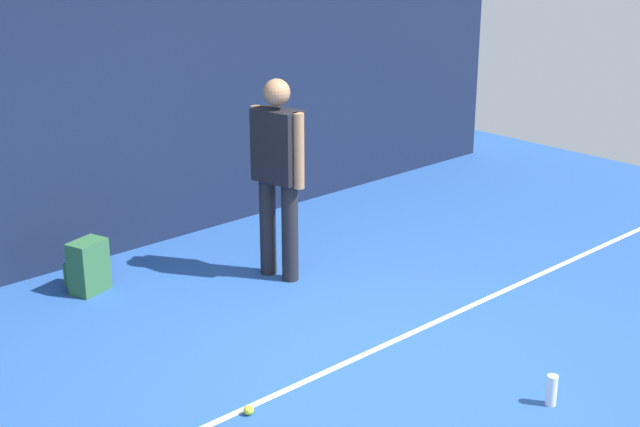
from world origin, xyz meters
name	(u,v)px	position (x,y,z in m)	size (l,w,h in m)	color
ground_plane	(359,363)	(0.00, 0.00, 0.00)	(12.00, 12.00, 0.00)	#234C93
back_fence	(118,91)	(0.00, 3.00, 1.47)	(10.00, 0.10, 2.94)	#141E38
court_line	(352,360)	(0.00, 0.07, 0.00)	(9.00, 0.05, 0.00)	white
tennis_player	(278,167)	(0.60, 1.56, 0.97)	(0.29, 0.52, 1.70)	black
backpack	(87,267)	(-0.76, 2.38, 0.21)	(0.34, 0.34, 0.44)	#2D6038
tennis_ball_near_player	(248,410)	(-0.97, 0.00, 0.03)	(0.07, 0.07, 0.07)	#CCE033
water_bottle	(552,390)	(0.51, -1.21, 0.10)	(0.07, 0.07, 0.21)	white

